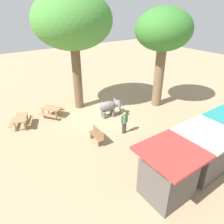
# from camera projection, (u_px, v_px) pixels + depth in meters

# --- Properties ---
(ground_plane) EXTENTS (60.00, 60.00, 0.00)m
(ground_plane) POSITION_uv_depth(u_px,v_px,m) (102.00, 116.00, 16.67)
(ground_plane) COLOR tan
(elephant) EXTENTS (1.89, 1.28, 1.30)m
(elephant) POSITION_uv_depth(u_px,v_px,m) (110.00, 107.00, 16.29)
(elephant) COLOR slate
(elephant) RESTS_ON ground_plane
(person_handler) EXTENTS (0.50, 0.32, 1.62)m
(person_handler) POSITION_uv_depth(u_px,v_px,m) (124.00, 121.00, 14.03)
(person_handler) COLOR #3F3833
(person_handler) RESTS_ON ground_plane
(shade_tree_main) EXTENTS (4.57, 4.19, 7.89)m
(shade_tree_main) POSITION_uv_depth(u_px,v_px,m) (164.00, 32.00, 15.80)
(shade_tree_main) COLOR brown
(shade_tree_main) RESTS_ON ground_plane
(shade_tree_secondary) EXTENTS (5.96, 5.46, 9.03)m
(shade_tree_secondary) POSITION_uv_depth(u_px,v_px,m) (73.00, 22.00, 15.04)
(shade_tree_secondary) COLOR brown
(shade_tree_secondary) RESTS_ON ground_plane
(wooden_bench) EXTENTS (0.47, 1.42, 0.88)m
(wooden_bench) POSITION_uv_depth(u_px,v_px,m) (97.00, 135.00, 13.36)
(wooden_bench) COLOR brown
(wooden_bench) RESTS_ON ground_plane
(picnic_table_near) EXTENTS (2.08, 2.08, 0.78)m
(picnic_table_near) POSITION_uv_depth(u_px,v_px,m) (52.00, 110.00, 16.35)
(picnic_table_near) COLOR #9E7A51
(picnic_table_near) RESTS_ON ground_plane
(picnic_table_far) EXTENTS (1.95, 1.96, 0.78)m
(picnic_table_far) POSITION_uv_depth(u_px,v_px,m) (21.00, 120.00, 14.96)
(picnic_table_far) COLOR #9E7A51
(picnic_table_far) RESTS_ON ground_plane
(market_stall_white) EXTENTS (2.50, 2.50, 2.52)m
(market_stall_white) POSITION_uv_depth(u_px,v_px,m) (202.00, 154.00, 10.63)
(market_stall_white) COLOR #59514C
(market_stall_white) RESTS_ON ground_plane
(market_stall_red) EXTENTS (2.50, 2.50, 2.52)m
(market_stall_red) POSITION_uv_depth(u_px,v_px,m) (168.00, 176.00, 9.31)
(market_stall_red) COLOR #59514C
(market_stall_red) RESTS_ON ground_plane
(feed_bucket) EXTENTS (0.36, 0.36, 0.32)m
(feed_bucket) POSITION_uv_depth(u_px,v_px,m) (121.00, 104.00, 18.34)
(feed_bucket) COLOR gray
(feed_bucket) RESTS_ON ground_plane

